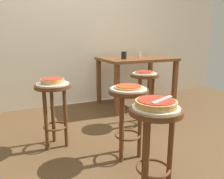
{
  "coord_description": "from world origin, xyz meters",
  "views": [
    {
      "loc": [
        -0.87,
        -1.86,
        1.08
      ],
      "look_at": [
        0.02,
        0.06,
        0.57
      ],
      "focal_mm": 35.72,
      "sensor_mm": 36.0,
      "label": 1
    }
  ],
  "objects_px": {
    "serving_plate_foreground": "(156,108)",
    "pizza_rear": "(145,72)",
    "serving_plate_rear": "(145,73)",
    "cup_near_edge": "(124,55)",
    "pizza_server_knife": "(162,99)",
    "pizza_foreground": "(156,103)",
    "stool_leftside": "(54,102)",
    "pizza_leftside": "(52,81)",
    "pizza_middle": "(129,87)",
    "stool_rear": "(144,88)",
    "dining_table": "(136,65)",
    "condiment_shaker": "(140,55)",
    "serving_plate_leftside": "(53,84)",
    "serving_plate_middle": "(128,89)",
    "stool_foreground": "(155,134)"
  },
  "relations": [
    {
      "from": "pizza_leftside",
      "to": "stool_rear",
      "type": "bearing_deg",
      "value": 7.4
    },
    {
      "from": "pizza_middle",
      "to": "pizza_leftside",
      "type": "xyz_separation_m",
      "value": [
        -0.55,
        0.48,
        0.01
      ]
    },
    {
      "from": "pizza_middle",
      "to": "serving_plate_rear",
      "type": "xyz_separation_m",
      "value": [
        0.57,
        0.63,
        -0.02
      ]
    },
    {
      "from": "serving_plate_middle",
      "to": "stool_leftside",
      "type": "height_order",
      "value": "serving_plate_middle"
    },
    {
      "from": "pizza_leftside",
      "to": "cup_near_edge",
      "type": "xyz_separation_m",
      "value": [
        1.16,
        0.76,
        0.14
      ]
    },
    {
      "from": "serving_plate_leftside",
      "to": "stool_foreground",
      "type": "bearing_deg",
      "value": -65.55
    },
    {
      "from": "pizza_middle",
      "to": "pizza_rear",
      "type": "height_order",
      "value": "same"
    },
    {
      "from": "serving_plate_foreground",
      "to": "pizza_rear",
      "type": "bearing_deg",
      "value": 60.09
    },
    {
      "from": "stool_foreground",
      "to": "pizza_foreground",
      "type": "height_order",
      "value": "pizza_foreground"
    },
    {
      "from": "stool_leftside",
      "to": "pizza_server_knife",
      "type": "height_order",
      "value": "pizza_server_knife"
    },
    {
      "from": "stool_rear",
      "to": "dining_table",
      "type": "height_order",
      "value": "dining_table"
    },
    {
      "from": "stool_leftside",
      "to": "pizza_server_knife",
      "type": "distance_m",
      "value": 1.16
    },
    {
      "from": "serving_plate_middle",
      "to": "pizza_middle",
      "type": "relative_size",
      "value": 1.28
    },
    {
      "from": "pizza_foreground",
      "to": "dining_table",
      "type": "relative_size",
      "value": 0.24
    },
    {
      "from": "stool_leftside",
      "to": "pizza_leftside",
      "type": "bearing_deg",
      "value": 165.96
    },
    {
      "from": "condiment_shaker",
      "to": "serving_plate_rear",
      "type": "bearing_deg",
      "value": -117.36
    },
    {
      "from": "serving_plate_foreground",
      "to": "stool_foreground",
      "type": "bearing_deg",
      "value": 0.0
    },
    {
      "from": "pizza_server_knife",
      "to": "serving_plate_foreground",
      "type": "bearing_deg",
      "value": 123.54
    },
    {
      "from": "stool_foreground",
      "to": "stool_leftside",
      "type": "height_order",
      "value": "same"
    },
    {
      "from": "pizza_middle",
      "to": "serving_plate_leftside",
      "type": "height_order",
      "value": "pizza_middle"
    },
    {
      "from": "serving_plate_rear",
      "to": "cup_near_edge",
      "type": "xyz_separation_m",
      "value": [
        0.04,
        0.62,
        0.17
      ]
    },
    {
      "from": "stool_foreground",
      "to": "pizza_foreground",
      "type": "xyz_separation_m",
      "value": [
        -0.0,
        0.0,
        0.21
      ]
    },
    {
      "from": "pizza_middle",
      "to": "stool_rear",
      "type": "height_order",
      "value": "pizza_middle"
    },
    {
      "from": "pizza_foreground",
      "to": "stool_leftside",
      "type": "bearing_deg",
      "value": 114.45
    },
    {
      "from": "serving_plate_leftside",
      "to": "pizza_rear",
      "type": "distance_m",
      "value": 1.13
    },
    {
      "from": "stool_foreground",
      "to": "serving_plate_leftside",
      "type": "bearing_deg",
      "value": 114.45
    },
    {
      "from": "serving_plate_foreground",
      "to": "pizza_leftside",
      "type": "xyz_separation_m",
      "value": [
        -0.46,
        1.01,
        0.03
      ]
    },
    {
      "from": "dining_table",
      "to": "condiment_shaker",
      "type": "bearing_deg",
      "value": 3.63
    },
    {
      "from": "serving_plate_rear",
      "to": "cup_near_edge",
      "type": "bearing_deg",
      "value": 86.34
    },
    {
      "from": "stool_rear",
      "to": "cup_near_edge",
      "type": "height_order",
      "value": "cup_near_edge"
    },
    {
      "from": "cup_near_edge",
      "to": "serving_plate_middle",
      "type": "bearing_deg",
      "value": -116.1
    },
    {
      "from": "stool_rear",
      "to": "serving_plate_foreground",
      "type": "bearing_deg",
      "value": -119.91
    },
    {
      "from": "pizza_rear",
      "to": "condiment_shaker",
      "type": "height_order",
      "value": "condiment_shaker"
    },
    {
      "from": "dining_table",
      "to": "pizza_server_knife",
      "type": "bearing_deg",
      "value": -116.51
    },
    {
      "from": "stool_foreground",
      "to": "condiment_shaker",
      "type": "xyz_separation_m",
      "value": [
        1.04,
        1.88,
        0.34
      ]
    },
    {
      "from": "serving_plate_leftside",
      "to": "serving_plate_middle",
      "type": "bearing_deg",
      "value": -41.03
    },
    {
      "from": "serving_plate_leftside",
      "to": "condiment_shaker",
      "type": "relative_size",
      "value": 3.44
    },
    {
      "from": "stool_leftside",
      "to": "serving_plate_rear",
      "type": "bearing_deg",
      "value": 7.4
    },
    {
      "from": "condiment_shaker",
      "to": "pizza_server_knife",
      "type": "distance_m",
      "value": 2.15
    },
    {
      "from": "serving_plate_leftside",
      "to": "pizza_foreground",
      "type": "bearing_deg",
      "value": -65.55
    },
    {
      "from": "pizza_rear",
      "to": "pizza_server_knife",
      "type": "distance_m",
      "value": 1.34
    },
    {
      "from": "pizza_rear",
      "to": "dining_table",
      "type": "distance_m",
      "value": 0.78
    },
    {
      "from": "pizza_leftside",
      "to": "pizza_server_knife",
      "type": "relative_size",
      "value": 1.0
    },
    {
      "from": "serving_plate_rear",
      "to": "condiment_shaker",
      "type": "distance_m",
      "value": 0.83
    },
    {
      "from": "pizza_leftside",
      "to": "dining_table",
      "type": "height_order",
      "value": "dining_table"
    },
    {
      "from": "dining_table",
      "to": "cup_near_edge",
      "type": "xyz_separation_m",
      "value": [
        -0.27,
        -0.1,
        0.16
      ]
    },
    {
      "from": "pizza_rear",
      "to": "cup_near_edge",
      "type": "height_order",
      "value": "cup_near_edge"
    },
    {
      "from": "serving_plate_rear",
      "to": "condiment_shaker",
      "type": "height_order",
      "value": "condiment_shaker"
    },
    {
      "from": "serving_plate_leftside",
      "to": "serving_plate_rear",
      "type": "bearing_deg",
      "value": 7.4
    },
    {
      "from": "pizza_foreground",
      "to": "stool_leftside",
      "type": "height_order",
      "value": "pizza_foreground"
    }
  ]
}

